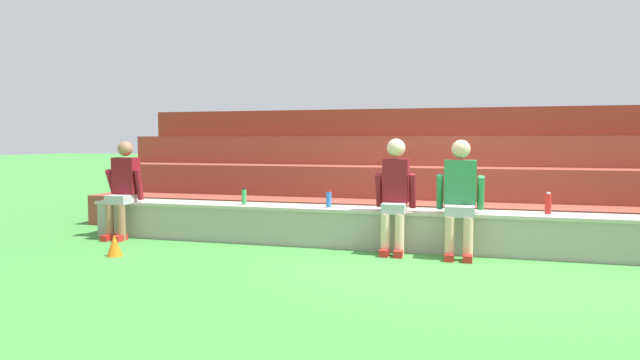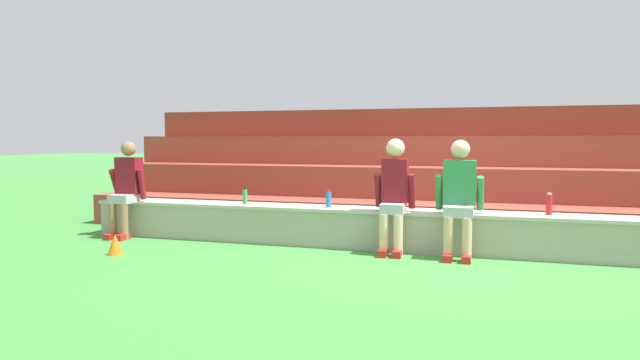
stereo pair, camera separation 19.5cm
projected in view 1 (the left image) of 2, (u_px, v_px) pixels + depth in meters
name	position (u px, v px, depth m)	size (l,w,h in m)	color
ground_plane	(446.00, 255.00, 6.37)	(80.00, 80.00, 0.00)	#428E3D
stone_seating_wall	(447.00, 230.00, 6.58)	(9.62, 0.52, 0.49)	#A8A08E
brick_bleachers	(453.00, 180.00, 8.77)	(11.20, 2.77, 1.89)	#974031
person_far_left	(123.00, 187.00, 7.44)	(0.51, 0.51, 1.33)	#996B4C
person_left_of_center	(395.00, 192.00, 6.47)	(0.48, 0.53, 1.37)	beige
person_center	(460.00, 194.00, 6.26)	(0.54, 0.57, 1.36)	#DBAD89
water_bottle_center_gap	(548.00, 204.00, 6.28)	(0.07, 0.07, 0.25)	red
water_bottle_near_right	(244.00, 197.00, 7.22)	(0.06, 0.06, 0.22)	green
water_bottle_near_left	(329.00, 199.00, 6.91)	(0.07, 0.07, 0.22)	blue
sports_cone	(115.00, 245.00, 6.31)	(0.18, 0.18, 0.25)	orange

